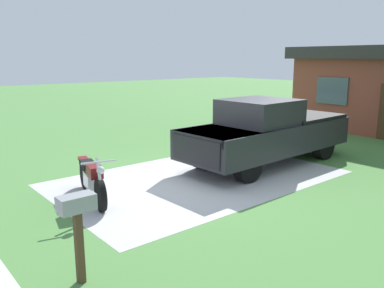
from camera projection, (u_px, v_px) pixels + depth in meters
The scene contains 5 objects.
ground_plane at pixel (199, 178), 10.17m from camera, with size 80.00×80.00×0.00m, color #4E8340.
driveway_pad at pixel (199, 178), 10.17m from camera, with size 4.46×7.18×0.01m, color #BABABA.
motorcycle at pixel (92, 178), 8.56m from camera, with size 2.18×0.86×1.09m.
pickup_truck at pixel (269, 131), 11.45m from camera, with size 2.16×5.68×1.90m.
mailbox at pixel (77, 215), 5.24m from camera, with size 0.26×0.48×1.26m.
Camera 1 is at (7.38, -6.38, 3.02)m, focal length 36.97 mm.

